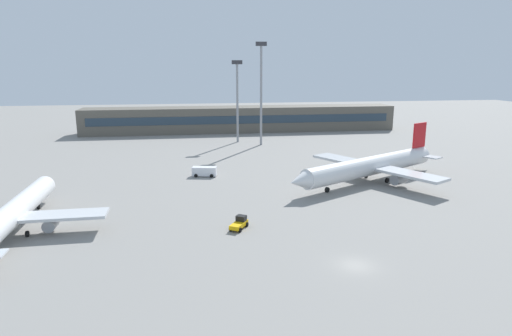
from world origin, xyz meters
The scene contains 8 objects.
ground_plane centered at (0.00, 40.00, 0.00)m, with size 400.00×400.00×0.00m, color gray.
terminal_building centered at (0.00, 112.95, 4.50)m, with size 113.09×12.13×9.00m.
airplane_near centered at (-44.43, 17.58, 2.84)m, with size 26.21×37.72×9.33m.
airplane_mid centered at (17.35, 36.63, 3.34)m, with size 40.28×29.26×10.96m.
baggage_tug_yellow centered at (-12.34, 14.37, 0.80)m, with size 3.16×3.85×1.75m.
service_van_white centered at (-16.20, 46.63, 1.11)m, with size 5.49×3.10×2.08m.
floodlight_tower_west centered at (-4.05, 89.72, 14.61)m, with size 3.20×0.80×25.19m.
floodlight_tower_east centered at (2.39, 83.45, 17.26)m, with size 3.20×0.80×30.34m.
Camera 1 is at (-19.20, -45.78, 23.25)m, focal length 30.52 mm.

